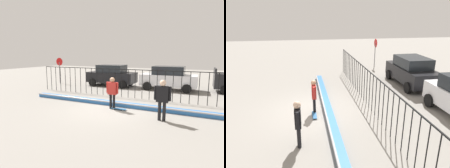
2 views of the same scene
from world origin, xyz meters
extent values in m
plane|color=gray|center=(0.00, 0.00, 0.00)|extent=(60.00, 60.00, 0.00)
cube|color=#2D6BB7|center=(0.00, 0.74, 0.11)|extent=(11.00, 0.36, 0.22)
cylinder|color=#B2B2B7|center=(0.00, 0.56, 0.22)|extent=(11.00, 0.09, 0.09)
cylinder|color=black|center=(-7.00, 2.88, 0.94)|extent=(0.04, 0.04, 1.87)
cylinder|color=black|center=(-6.53, 2.88, 0.94)|extent=(0.04, 0.04, 1.87)
cylinder|color=black|center=(-6.07, 2.88, 0.94)|extent=(0.04, 0.04, 1.87)
cylinder|color=black|center=(-5.60, 2.88, 0.94)|extent=(0.04, 0.04, 1.87)
cylinder|color=black|center=(-5.13, 2.88, 0.94)|extent=(0.04, 0.04, 1.87)
cylinder|color=black|center=(-4.67, 2.88, 0.94)|extent=(0.04, 0.04, 1.87)
cylinder|color=black|center=(-4.20, 2.88, 0.94)|extent=(0.04, 0.04, 1.87)
cylinder|color=black|center=(-3.73, 2.88, 0.94)|extent=(0.04, 0.04, 1.87)
cylinder|color=black|center=(-3.27, 2.88, 0.94)|extent=(0.04, 0.04, 1.87)
cylinder|color=black|center=(-2.80, 2.88, 0.94)|extent=(0.04, 0.04, 1.87)
cylinder|color=black|center=(-2.33, 2.88, 0.94)|extent=(0.04, 0.04, 1.87)
cylinder|color=black|center=(-1.87, 2.88, 0.94)|extent=(0.04, 0.04, 1.87)
cylinder|color=black|center=(-1.40, 2.88, 0.94)|extent=(0.04, 0.04, 1.87)
cylinder|color=black|center=(-0.93, 2.88, 0.94)|extent=(0.04, 0.04, 1.87)
cylinder|color=black|center=(-0.47, 2.88, 0.94)|extent=(0.04, 0.04, 1.87)
cylinder|color=black|center=(0.00, 2.88, 0.94)|extent=(0.04, 0.04, 1.87)
cylinder|color=black|center=(0.47, 2.88, 0.94)|extent=(0.04, 0.04, 1.87)
cylinder|color=black|center=(0.93, 2.88, 0.94)|extent=(0.04, 0.04, 1.87)
cylinder|color=black|center=(1.40, 2.88, 0.94)|extent=(0.04, 0.04, 1.87)
cylinder|color=black|center=(1.87, 2.88, 0.94)|extent=(0.04, 0.04, 1.87)
cylinder|color=black|center=(2.33, 2.88, 0.94)|extent=(0.04, 0.04, 1.87)
cylinder|color=black|center=(2.80, 2.88, 0.94)|extent=(0.04, 0.04, 1.87)
cylinder|color=black|center=(3.27, 2.88, 0.94)|extent=(0.04, 0.04, 1.87)
cylinder|color=black|center=(3.73, 2.88, 0.94)|extent=(0.04, 0.04, 1.87)
cylinder|color=black|center=(4.20, 2.88, 0.94)|extent=(0.04, 0.04, 1.87)
cylinder|color=black|center=(4.67, 2.88, 0.94)|extent=(0.04, 0.04, 1.87)
cylinder|color=black|center=(5.13, 2.88, 0.94)|extent=(0.04, 0.04, 1.87)
cube|color=black|center=(0.00, 2.88, 1.85)|extent=(14.00, 0.04, 0.04)
cylinder|color=black|center=(0.08, 0.09, 0.39)|extent=(0.13, 0.13, 0.77)
cylinder|color=black|center=(0.26, 0.09, 0.39)|extent=(0.13, 0.13, 0.77)
cube|color=#B22823|center=(0.17, 0.09, 1.09)|extent=(0.47, 0.20, 0.64)
sphere|color=#A87A5B|center=(0.17, 0.09, 1.53)|extent=(0.25, 0.25, 0.25)
cylinder|color=#B22823|center=(-0.12, 0.09, 1.12)|extent=(0.10, 0.10, 0.57)
cylinder|color=#B22823|center=(0.45, 0.09, 1.12)|extent=(0.10, 0.10, 0.57)
cube|color=#26598C|center=(0.54, 0.05, 0.06)|extent=(0.80, 0.20, 0.02)
cylinder|color=silver|center=(0.81, 0.13, 0.03)|extent=(0.05, 0.03, 0.05)
cylinder|color=silver|center=(0.81, -0.02, 0.03)|extent=(0.05, 0.03, 0.05)
cylinder|color=silver|center=(0.27, 0.13, 0.03)|extent=(0.05, 0.03, 0.05)
cylinder|color=silver|center=(0.27, -0.02, 0.03)|extent=(0.05, 0.03, 0.05)
cylinder|color=black|center=(2.74, -0.62, 0.41)|extent=(0.14, 0.14, 0.82)
cylinder|color=black|center=(2.93, -0.62, 0.41)|extent=(0.14, 0.14, 0.82)
cube|color=black|center=(2.84, -0.62, 1.16)|extent=(0.50, 0.21, 0.68)
sphere|color=beige|center=(2.84, -0.62, 1.64)|extent=(0.27, 0.27, 0.27)
cylinder|color=black|center=(2.53, -0.62, 1.20)|extent=(0.11, 0.11, 0.61)
cylinder|color=black|center=(3.14, -0.62, 1.20)|extent=(0.11, 0.11, 0.61)
cube|color=black|center=(-3.04, 6.75, 0.79)|extent=(4.30, 1.90, 0.90)
cube|color=#1E2328|center=(-3.04, 6.75, 1.57)|extent=(2.37, 1.71, 0.66)
cylinder|color=black|center=(-1.57, 7.70, 0.34)|extent=(0.68, 0.22, 0.68)
cylinder|color=black|center=(-1.57, 5.80, 0.34)|extent=(0.68, 0.22, 0.68)
cylinder|color=black|center=(-4.50, 7.70, 0.34)|extent=(0.68, 0.22, 0.68)
cylinder|color=black|center=(-4.50, 5.80, 0.34)|extent=(0.68, 0.22, 0.68)
cube|color=silver|center=(1.91, 6.90, 0.79)|extent=(4.30, 1.90, 0.90)
cube|color=#1E2328|center=(1.91, 6.90, 1.57)|extent=(2.37, 1.71, 0.66)
cylinder|color=black|center=(3.37, 7.85, 0.34)|extent=(0.68, 0.22, 0.68)
cylinder|color=black|center=(3.37, 5.95, 0.34)|extent=(0.68, 0.22, 0.68)
cylinder|color=black|center=(0.45, 7.85, 0.34)|extent=(0.68, 0.22, 0.68)
cylinder|color=black|center=(0.45, 5.95, 0.34)|extent=(0.68, 0.22, 0.68)
cube|color=black|center=(5.21, 7.57, 1.62)|extent=(0.12, 1.75, 0.36)
cylinder|color=black|center=(5.90, 8.52, 0.34)|extent=(0.68, 0.22, 0.68)
cylinder|color=slate|center=(-8.37, 6.01, 1.05)|extent=(0.07, 0.07, 2.10)
cylinder|color=red|center=(-8.37, 6.03, 2.12)|extent=(0.76, 0.02, 0.76)
camera|label=1|loc=(4.24, -8.54, 2.80)|focal=30.24mm
camera|label=2|loc=(9.57, -0.33, 4.59)|focal=33.93mm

